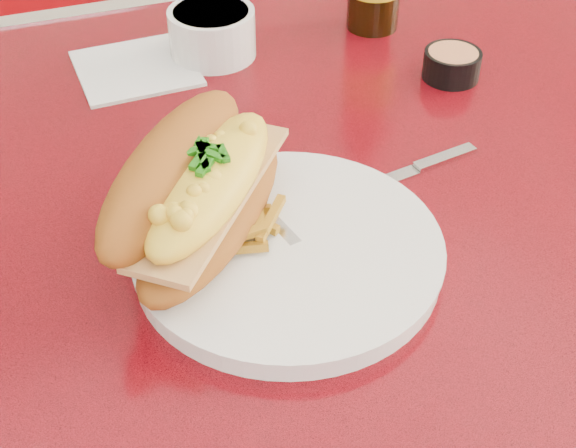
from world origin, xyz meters
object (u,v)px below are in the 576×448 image
object	(u,v)px
gravy_ramekin	(212,31)
diner_table	(266,293)
fork	(244,190)
knife	(408,172)
sauce_cup_right	(452,63)
mac_hoagie	(198,188)
dinner_plate	(288,252)
booth_bench_far	(142,139)

from	to	relation	value
gravy_ramekin	diner_table	bearing A→B (deg)	-94.55
fork	knife	size ratio (longest dim) A/B	0.88
fork	sauce_cup_right	world-z (taller)	sauce_cup_right
sauce_cup_right	knife	bearing A→B (deg)	-130.45
mac_hoagie	sauce_cup_right	xyz separation A→B (m)	(0.33, 0.18, -0.04)
dinner_plate	mac_hoagie	size ratio (longest dim) A/B	1.21
dinner_plate	mac_hoagie	xyz separation A→B (m)	(-0.06, 0.04, 0.05)
sauce_cup_right	knife	world-z (taller)	sauce_cup_right
fork	knife	world-z (taller)	fork
knife	sauce_cup_right	bearing A→B (deg)	40.11
diner_table	dinner_plate	bearing A→B (deg)	-99.06
mac_hoagie	fork	world-z (taller)	mac_hoagie
diner_table	sauce_cup_right	distance (m)	0.32
mac_hoagie	diner_table	bearing A→B (deg)	-5.79
diner_table	gravy_ramekin	world-z (taller)	gravy_ramekin
diner_table	gravy_ramekin	bearing A→B (deg)	85.45
mac_hoagie	gravy_ramekin	world-z (taller)	mac_hoagie
diner_table	booth_bench_far	size ratio (longest dim) A/B	1.03
mac_hoagie	fork	bearing A→B (deg)	-13.55
mac_hoagie	knife	size ratio (longest dim) A/B	1.33
dinner_plate	sauce_cup_right	distance (m)	0.35
fork	gravy_ramekin	world-z (taller)	gravy_ramekin
gravy_ramekin	sauce_cup_right	world-z (taller)	gravy_ramekin
sauce_cup_right	fork	bearing A→B (deg)	-153.87
gravy_ramekin	dinner_plate	bearing A→B (deg)	-96.12
booth_bench_far	knife	size ratio (longest dim) A/B	6.48
gravy_ramekin	knife	xyz separation A→B (m)	(0.11, -0.28, -0.03)
diner_table	dinner_plate	size ratio (longest dim) A/B	4.14
dinner_plate	fork	xyz separation A→B (m)	(-0.01, 0.08, 0.01)
fork	mac_hoagie	bearing A→B (deg)	115.05
mac_hoagie	knife	xyz separation A→B (m)	(0.21, 0.03, -0.06)
gravy_ramekin	booth_bench_far	bearing A→B (deg)	91.86
diner_table	booth_bench_far	distance (m)	0.87
dinner_plate	knife	distance (m)	0.16
booth_bench_far	mac_hoagie	xyz separation A→B (m)	(-0.08, -0.89, 0.54)
mac_hoagie	fork	size ratio (longest dim) A/B	1.51
booth_bench_far	gravy_ramekin	world-z (taller)	booth_bench_far
booth_bench_far	gravy_ramekin	bearing A→B (deg)	-88.14
gravy_ramekin	sauce_cup_right	distance (m)	0.27
diner_table	knife	distance (m)	0.21
booth_bench_far	fork	world-z (taller)	booth_bench_far
gravy_ramekin	sauce_cup_right	xyz separation A→B (m)	(0.23, -0.14, -0.01)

